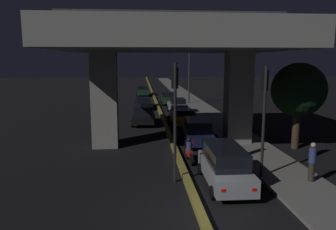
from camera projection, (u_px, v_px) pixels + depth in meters
ground_plane at (202, 221)px, 11.77m from camera, size 200.00×200.00×0.00m
median_divider at (155, 100)px, 46.14m from camera, size 0.32×126.00×0.26m
sidewalk_right at (199, 107)px, 39.69m from camera, size 2.96×126.00×0.16m
elevated_overpass at (173, 44)px, 21.16m from camera, size 14.89×11.58×8.82m
traffic_light_left_of_median at (175, 102)px, 14.97m from camera, size 0.30×0.49×5.58m
traffic_light_right_of_median at (264, 103)px, 15.34m from camera, size 0.30×0.49×5.44m
street_lamp at (187, 70)px, 42.31m from camera, size 1.97×0.32×7.61m
car_silver_lead at (225, 165)px, 14.99m from camera, size 1.97×4.63×1.82m
car_dark_blue_second at (197, 131)px, 22.64m from camera, size 2.11×4.88×1.68m
car_taxi_yellow_third at (182, 117)px, 28.95m from camera, size 2.14×4.27×1.46m
car_silver_fourth at (177, 106)px, 35.24m from camera, size 1.96×4.06×1.66m
car_dark_green_fifth at (169, 98)px, 42.63m from camera, size 2.07×4.14×1.59m
car_black_lead_oncoming at (144, 115)px, 29.33m from camera, size 2.21×4.26×1.70m
car_black_second_oncoming at (143, 103)px, 39.29m from camera, size 2.07×4.83×1.28m
car_dark_green_third_oncoming at (143, 91)px, 52.89m from camera, size 2.05×4.71×1.52m
motorcycle_red_filtering_near at (189, 152)px, 18.42m from camera, size 0.34×1.87×1.41m
pedestrian_on_sidewalk at (312, 162)px, 15.03m from camera, size 0.33×0.33×1.84m
roadside_tree_kerbside_near at (298, 90)px, 20.77m from camera, size 3.43×3.43×5.56m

